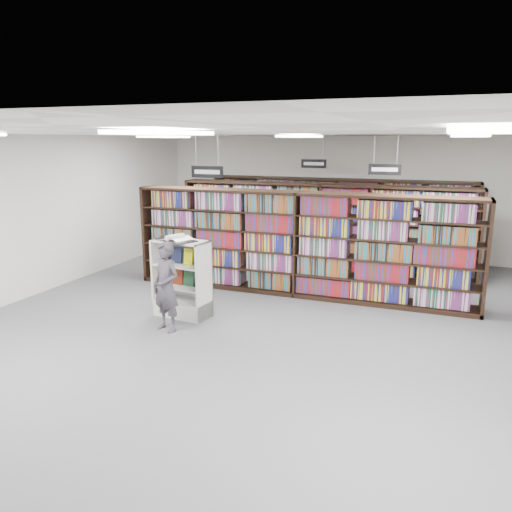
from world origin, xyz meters
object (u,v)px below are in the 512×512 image
(endcap_display, at_px, (183,290))
(shopper, at_px, (166,287))
(open_book, at_px, (176,239))
(bookshelf_row_near, at_px, (298,244))

(endcap_display, height_order, shopper, shopper)
(shopper, bearing_deg, open_book, 121.66)
(bookshelf_row_near, distance_m, endcap_display, 2.56)
(endcap_display, bearing_deg, shopper, -75.31)
(endcap_display, distance_m, shopper, 0.81)
(endcap_display, distance_m, open_book, 0.95)
(bookshelf_row_near, xyz_separation_m, endcap_display, (-1.55, -1.95, -0.58))
(bookshelf_row_near, xyz_separation_m, open_book, (-1.62, -2.04, 0.36))
(open_book, relative_size, shopper, 0.55)
(endcap_display, relative_size, open_book, 1.70)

